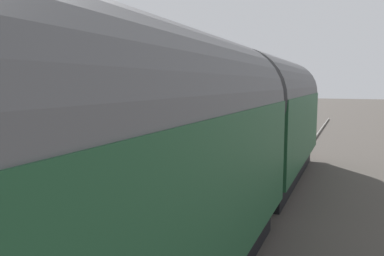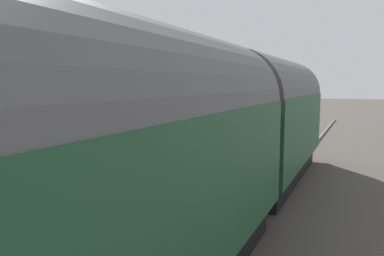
{
  "view_description": "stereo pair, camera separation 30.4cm",
  "coord_description": "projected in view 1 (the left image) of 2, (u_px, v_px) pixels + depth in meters",
  "views": [
    {
      "loc": [
        -11.88,
        -3.67,
        3.39
      ],
      "look_at": [
        0.15,
        1.5,
        1.84
      ],
      "focal_mm": 35.05,
      "sensor_mm": 36.0,
      "label": 1
    },
    {
      "loc": [
        -11.76,
        -3.95,
        3.39
      ],
      "look_at": [
        0.15,
        1.5,
        1.84
      ],
      "focal_mm": 35.05,
      "sensor_mm": 36.0,
      "label": 2
    }
  ],
  "objects": [
    {
      "name": "planter_bench_left",
      "position": [
        10.0,
        173.0,
        8.71
      ],
      "size": [
        0.56,
        0.56,
        0.91
      ],
      "color": "gray",
      "rests_on": "platform"
    },
    {
      "name": "platform_edge_coping",
      "position": [
        199.0,
        157.0,
        13.04
      ],
      "size": [
        32.0,
        0.36,
        0.02
      ],
      "primitive_type": "cube",
      "color": "beige",
      "rests_on": "platform"
    },
    {
      "name": "rail_far",
      "position": [
        236.0,
        183.0,
        12.6
      ],
      "size": [
        52.0,
        0.08,
        0.14
      ],
      "primitive_type": "cube",
      "color": "gray",
      "rests_on": "ground"
    },
    {
      "name": "platform",
      "position": [
        126.0,
        162.0,
        14.26
      ],
      "size": [
        32.0,
        6.31,
        0.84
      ],
      "primitive_type": "cube",
      "color": "#A39B8C",
      "rests_on": "ground"
    },
    {
      "name": "planter_corner_building",
      "position": [
        139.0,
        126.0,
        18.55
      ],
      "size": [
        0.56,
        0.56,
        0.85
      ],
      "color": "teal",
      "rests_on": "platform"
    },
    {
      "name": "planter_under_sign",
      "position": [
        196.0,
        123.0,
        19.45
      ],
      "size": [
        0.64,
        0.64,
        0.99
      ],
      "color": "black",
      "rests_on": "platform"
    },
    {
      "name": "train",
      "position": [
        157.0,
        159.0,
        5.86
      ],
      "size": [
        24.49,
        2.73,
        4.32
      ],
      "color": "black",
      "rests_on": "ground"
    },
    {
      "name": "ground_plane",
      "position": [
        231.0,
        184.0,
        12.68
      ],
      "size": [
        160.0,
        160.0,
        0.0
      ],
      "primitive_type": "plane",
      "color": "#423D38"
    },
    {
      "name": "planter_edge_near",
      "position": [
        242.0,
        119.0,
        22.68
      ],
      "size": [
        0.54,
        0.54,
        0.86
      ],
      "color": "gray",
      "rests_on": "platform"
    },
    {
      "name": "station_building",
      "position": [
        77.0,
        114.0,
        13.58
      ],
      "size": [
        7.81,
        3.93,
        5.42
      ],
      "color": "white",
      "rests_on": "platform"
    },
    {
      "name": "lamp_post_platform",
      "position": [
        240.0,
        82.0,
        19.78
      ],
      "size": [
        0.32,
        0.5,
        3.77
      ],
      "color": "black",
      "rests_on": "platform"
    },
    {
      "name": "rail_near",
      "position": [
        279.0,
        188.0,
        12.03
      ],
      "size": [
        52.0,
        0.08,
        0.14
      ],
      "primitive_type": "cube",
      "color": "gray",
      "rests_on": "ground"
    },
    {
      "name": "bench_mid_platform",
      "position": [
        186.0,
        127.0,
        18.08
      ],
      "size": [
        1.41,
        0.45,
        0.88
      ],
      "color": "teal",
      "rests_on": "platform"
    }
  ]
}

